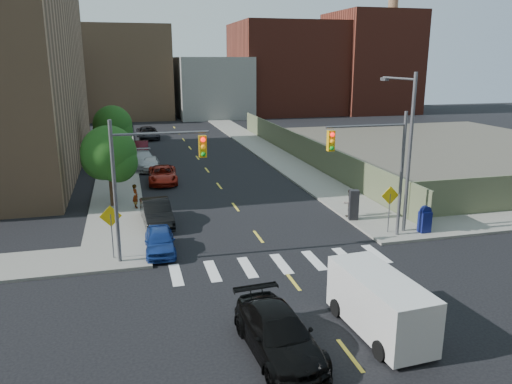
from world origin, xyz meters
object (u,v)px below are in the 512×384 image
parked_car_white (151,163)px  pedestrian_east (349,203)px  parked_car_silver (143,160)px  pedestrian_west (135,196)px  parked_car_grey (148,133)px  parked_car_blue (160,241)px  parked_car_maroon (141,149)px  payphone (354,205)px  cargo_van (377,301)px  mailbox (425,219)px  parked_car_black (156,212)px  parked_car_red (163,175)px  black_sedan (278,334)px

parked_car_white → pedestrian_east: bearing=-53.9°
parked_car_silver → pedestrian_west: (-0.99, -13.08, 0.18)m
parked_car_silver → parked_car_grey: size_ratio=0.99×
parked_car_blue → parked_car_white: parked_car_white is taller
parked_car_grey → parked_car_blue: bearing=-95.8°
parked_car_silver → parked_car_white: parked_car_silver is taller
parked_car_maroon → parked_car_white: bearing=-82.0°
parked_car_blue → payphone: bearing=11.9°
parked_car_silver → cargo_van: bearing=-79.3°
parked_car_maroon → parked_car_grey: (1.30, 11.40, 0.01)m
parked_car_silver → pedestrian_west: 13.12m
parked_car_silver → mailbox: mailbox is taller
parked_car_black → cargo_van: size_ratio=0.94×
parked_car_grey → pedestrian_west: (-2.29, -30.92, 0.20)m
payphone → pedestrian_west: payphone is taller
parked_car_maroon → parked_car_blue: bearing=-86.8°
parked_car_grey → pedestrian_east: size_ratio=3.15×
parked_car_black → parked_car_white: bearing=84.9°
parked_car_white → pedestrian_west: bearing=-94.5°
parked_car_black → parked_car_maroon: bearing=87.0°
parked_car_grey → parked_car_black: bearing=-95.9°
parked_car_white → mailbox: mailbox is taller
parked_car_black → mailbox: (14.56, -5.62, 0.14)m
parked_car_blue → pedestrian_east: size_ratio=2.20×
parked_car_red → parked_car_black: bearing=-93.5°
parked_car_black → black_sedan: 15.17m
black_sedan → parked_car_blue: bearing=103.0°
parked_car_blue → black_sedan: 10.73m
mailbox → parked_car_grey: bearing=104.9°
cargo_van → pedestrian_east: cargo_van is taller
parked_car_maroon → parked_car_grey: bearing=86.7°
parked_car_black → pedestrian_east: pedestrian_east is taller
parked_car_maroon → parked_car_grey: parked_car_grey is taller
parked_car_red → black_sedan: black_sedan is taller
parked_car_maroon → pedestrian_west: 19.54m
parked_car_silver → pedestrian_east: 21.79m
parked_car_blue → parked_car_red: 15.23m
parked_car_grey → black_sedan: bearing=-91.7°
parked_car_red → pedestrian_west: pedestrian_west is taller
cargo_van → mailbox: size_ratio=3.16×
parked_car_blue → mailbox: mailbox is taller
pedestrian_east → mailbox: bearing=124.0°
pedestrian_east → parked_car_grey: bearing=-76.6°
payphone → parked_car_white: bearing=134.4°
parked_car_blue → parked_car_red: size_ratio=0.78×
parked_car_blue → parked_car_black: 4.62m
parked_car_black → pedestrian_west: size_ratio=2.86×
black_sedan → mailbox: mailbox is taller
parked_car_white → black_sedan: (2.59, -30.33, 0.08)m
pedestrian_east → payphone: bearing=83.7°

